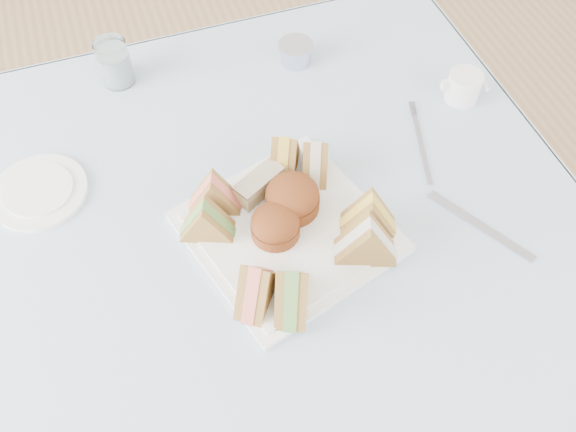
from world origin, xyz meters
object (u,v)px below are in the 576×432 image
object	(u,v)px
table	(278,320)
water_glass	(114,63)
serving_plate	(288,232)
creamer_jug	(463,87)

from	to	relation	value
table	water_glass	size ratio (longest dim) A/B	10.06
water_glass	serving_plate	bearing A→B (deg)	-66.85
water_glass	creamer_jug	distance (m)	0.65
serving_plate	water_glass	size ratio (longest dim) A/B	3.20
serving_plate	water_glass	distance (m)	0.48
table	water_glass	bearing A→B (deg)	113.39
creamer_jug	table	bearing A→B (deg)	-151.47
serving_plate	water_glass	xyz separation A→B (m)	(-0.19, 0.44, 0.04)
water_glass	creamer_jug	size ratio (longest dim) A/B	1.42
serving_plate	creamer_jug	xyz separation A→B (m)	(0.41, 0.18, 0.02)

